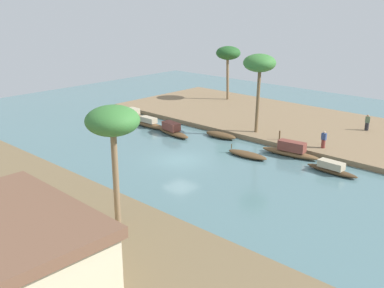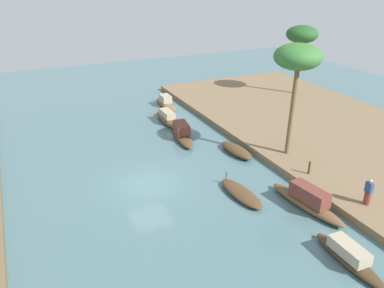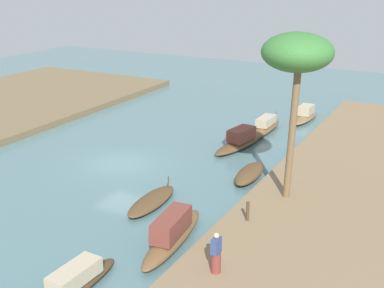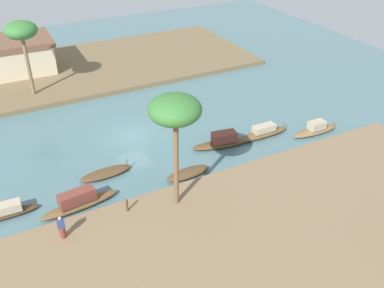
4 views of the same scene
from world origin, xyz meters
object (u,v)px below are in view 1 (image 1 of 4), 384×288
(sampan_downstream_large, at_px, (172,130))
(person_on_near_bank, at_px, (367,124))
(sampan_open_hull, at_px, (332,168))
(mooring_post, at_px, (280,135))
(sampan_with_red_awning, at_px, (291,151))
(palm_tree_left_near, at_px, (259,64))
(riverside_building, at_px, (10,251))
(palm_tree_right_tall, at_px, (113,123))
(person_by_mooring, at_px, (324,141))
(palm_tree_left_far, at_px, (228,54))
(sampan_midstream, at_px, (149,124))
(sampan_with_tall_canopy, at_px, (221,135))
(sampan_upstream_small, at_px, (134,114))
(sampan_near_left_bank, at_px, (247,155))

(sampan_downstream_large, bearing_deg, person_on_near_bank, -128.12)
(sampan_open_hull, bearing_deg, mooring_post, -25.10)
(sampan_with_red_awning, relative_size, palm_tree_left_near, 0.70)
(riverside_building, bearing_deg, palm_tree_right_tall, -79.85)
(sampan_open_hull, bearing_deg, sampan_downstream_large, 5.23)
(sampan_with_red_awning, relative_size, person_by_mooring, 3.47)
(person_by_mooring, bearing_deg, mooring_post, -171.17)
(palm_tree_left_far, xyz_separation_m, riverside_building, (-17.95, 38.57, -4.14))
(sampan_downstream_large, distance_m, palm_tree_right_tall, 21.08)
(person_by_mooring, distance_m, mooring_post, 4.23)
(palm_tree_left_far, bearing_deg, sampan_open_hull, 146.69)
(sampan_midstream, distance_m, palm_tree_right_tall, 23.61)
(sampan_downstream_large, height_order, person_by_mooring, person_by_mooring)
(sampan_midstream, height_order, sampan_with_tall_canopy, sampan_midstream)
(person_on_near_bank, xyz_separation_m, person_by_mooring, (0.58, 8.16, 0.01))
(mooring_post, xyz_separation_m, palm_tree_left_near, (3.14, -0.76, 6.26))
(sampan_with_red_awning, distance_m, palm_tree_left_far, 22.42)
(sampan_with_tall_canopy, distance_m, mooring_post, 5.83)
(sampan_midstream, xyz_separation_m, sampan_upstream_small, (4.40, -1.56, -0.03))
(sampan_downstream_large, bearing_deg, palm_tree_left_far, -62.35)
(palm_tree_left_near, bearing_deg, sampan_downstream_large, 38.94)
(sampan_with_tall_canopy, bearing_deg, palm_tree_right_tall, 107.57)
(sampan_near_left_bank, xyz_separation_m, palm_tree_left_near, (3.03, -5.71, 6.94))
(sampan_midstream, distance_m, sampan_with_red_awning, 16.15)
(person_on_near_bank, height_order, riverside_building, riverside_building)
(sampan_midstream, xyz_separation_m, riverside_building, (-16.67, 23.56, 1.87))
(sampan_open_hull, xyz_separation_m, palm_tree_right_tall, (4.91, 17.31, 6.26))
(sampan_with_tall_canopy, xyz_separation_m, sampan_open_hull, (-12.41, 1.46, 0.11))
(mooring_post, height_order, palm_tree_left_far, palm_tree_left_far)
(person_on_near_bank, distance_m, riverside_building, 36.56)
(sampan_open_hull, distance_m, palm_tree_right_tall, 19.05)
(sampan_open_hull, relative_size, person_by_mooring, 2.77)
(mooring_post, bearing_deg, sampan_downstream_large, 25.12)
(sampan_with_red_awning, xyz_separation_m, sampan_open_hull, (-4.46, 1.33, -0.13))
(sampan_midstream, height_order, sampan_with_red_awning, sampan_with_red_awning)
(palm_tree_left_near, distance_m, palm_tree_right_tall, 22.27)
(person_on_near_bank, bearing_deg, sampan_near_left_bank, 31.93)
(person_by_mooring, relative_size, palm_tree_left_far, 0.23)
(palm_tree_left_far, bearing_deg, person_by_mooring, 151.63)
(sampan_with_tall_canopy, relative_size, sampan_upstream_small, 0.79)
(palm_tree_left_near, bearing_deg, sampan_upstream_small, 13.25)
(sampan_open_hull, relative_size, person_on_near_bank, 2.66)
(sampan_with_red_awning, xyz_separation_m, sampan_upstream_small, (20.42, 0.47, -0.14))
(sampan_near_left_bank, bearing_deg, mooring_post, -93.91)
(mooring_post, bearing_deg, person_by_mooring, -172.97)
(person_on_near_bank, relative_size, riverside_building, 0.17)
(mooring_post, bearing_deg, palm_tree_left_near, -13.64)
(sampan_midstream, distance_m, palm_tree_left_near, 13.33)
(sampan_with_tall_canopy, xyz_separation_m, sampan_upstream_small, (12.47, 0.60, 0.10))
(sampan_with_red_awning, height_order, palm_tree_left_far, palm_tree_left_far)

